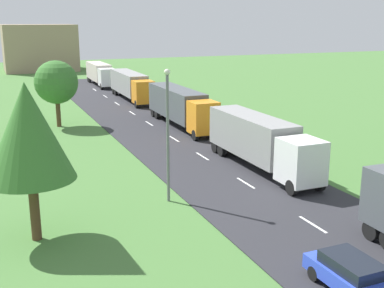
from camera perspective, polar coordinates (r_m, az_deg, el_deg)
The scene contains 11 objects.
road at distance 29.16m, azimuth 11.35°, elevation -7.66°, with size 10.00×140.00×0.06m, color #2B2B30.
lane_marking_centre at distance 25.62m, azimuth 17.54°, elevation -11.17°, with size 0.16×120.02×0.01m.
truck_second at distance 36.15m, azimuth 7.95°, elevation 0.43°, with size 2.54×12.52×3.78m.
truck_third at distance 50.50m, azimuth -1.38°, elevation 4.55°, with size 2.56×13.84×3.80m.
truck_fourth at distance 68.09m, azimuth -7.19°, elevation 6.93°, with size 2.75×14.48×3.68m.
truck_fifth at distance 84.45m, azimuth -10.69°, elevation 8.17°, with size 2.57×12.41×3.58m.
car_second at distance 21.27m, azimuth 18.45°, elevation -14.44°, with size 1.93×4.45×1.46m.
lamppost_second at distance 28.87m, azimuth -2.85°, elevation 1.72°, with size 0.36×0.36×8.07m.
tree_birch at distance 24.66m, azimuth -18.63°, elevation 1.29°, with size 4.37×4.37×8.00m.
tree_pine at distance 52.04m, azimuth -15.60°, elevation 6.96°, with size 4.43×4.43×6.84m.
distant_building at distance 113.31m, azimuth -17.41°, elevation 10.71°, with size 15.01×12.58×9.85m, color #9E846B.
Camera 1 is at (-15.50, 2.28, 10.80)m, focal length 45.57 mm.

